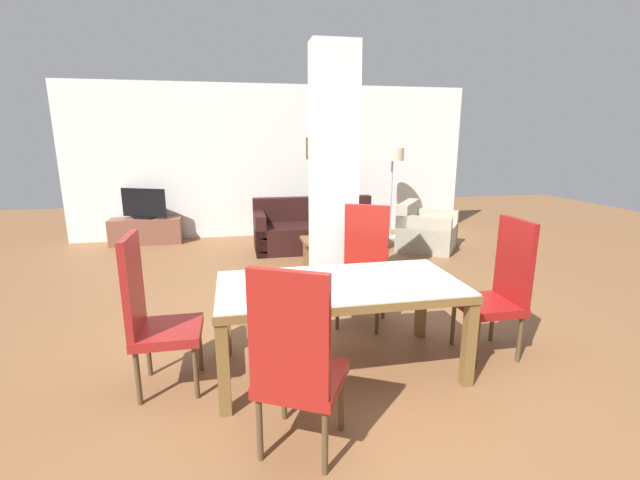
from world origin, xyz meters
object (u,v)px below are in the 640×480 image
at_px(dining_chair_far_right, 364,263).
at_px(tv_stand, 146,231).
at_px(sofa, 316,231).
at_px(tv_screen, 144,204).
at_px(dining_table, 339,299).
at_px(bottle, 322,232).
at_px(coffee_table, 325,252).
at_px(armchair, 425,232).
at_px(dining_chair_head_right, 500,286).
at_px(dining_chair_near_left, 296,362).
at_px(dining_chair_head_left, 152,312).
at_px(floor_lamp, 392,162).

xyz_separation_m(dining_chair_far_right, tv_stand, (-2.73, 3.79, -0.37)).
height_order(sofa, tv_screen, tv_screen).
distance_m(dining_table, bottle, 2.76).
height_order(dining_chair_far_right, coffee_table, dining_chair_far_right).
bearing_deg(armchair, sofa, -66.64).
bearing_deg(armchair, dining_table, 1.61).
bearing_deg(dining_table, sofa, 81.85).
height_order(dining_chair_far_right, tv_screen, dining_chair_far_right).
bearing_deg(dining_chair_far_right, tv_stand, -26.22).
height_order(dining_chair_far_right, dining_chair_head_right, same).
xyz_separation_m(dining_chair_near_left, dining_chair_head_right, (1.82, 0.88, 0.00)).
distance_m(dining_chair_far_right, tv_screen, 4.67).
distance_m(dining_chair_head_left, sofa, 4.23).
xyz_separation_m(coffee_table, floor_lamp, (1.55, 1.57, 1.15)).
bearing_deg(bottle, armchair, 19.44).
bearing_deg(bottle, tv_stand, 144.49).
bearing_deg(floor_lamp, dining_chair_near_left, -115.60).
bearing_deg(tv_stand, sofa, -17.55).
bearing_deg(dining_chair_head_left, sofa, 153.31).
bearing_deg(dining_chair_near_left, tv_screen, 135.65).
xyz_separation_m(armchair, coffee_table, (-1.83, -0.68, -0.06)).
bearing_deg(tv_screen, dining_chair_head_left, 125.28).
bearing_deg(coffee_table, dining_chair_head_left, -123.77).
relative_size(dining_chair_near_left, floor_lamp, 0.72).
distance_m(dining_chair_far_right, floor_lamp, 3.83).
bearing_deg(tv_stand, bottle, -35.51).
height_order(dining_chair_near_left, dining_chair_far_right, same).
relative_size(dining_chair_near_left, dining_chair_head_right, 1.00).
relative_size(tv_screen, floor_lamp, 0.47).
bearing_deg(dining_chair_head_left, coffee_table, 146.23).
height_order(dining_chair_head_left, bottle, dining_chair_head_left).
distance_m(dining_chair_head_left, coffee_table, 3.28).
bearing_deg(tv_screen, dining_chair_head_right, 152.15).
bearing_deg(armchair, floor_lamp, -127.24).
height_order(dining_table, tv_screen, tv_screen).
relative_size(dining_chair_near_left, tv_stand, 0.98).
xyz_separation_m(dining_chair_far_right, coffee_table, (-0.00, 1.85, -0.38)).
bearing_deg(dining_chair_head_right, floor_lamp, -8.61).
bearing_deg(tv_screen, dining_chair_far_right, 149.91).
relative_size(armchair, bottle, 5.10).
distance_m(armchair, floor_lamp, 1.44).
distance_m(dining_chair_far_right, dining_chair_head_right, 1.25).
height_order(dining_chair_near_left, dining_chair_head_right, same).
bearing_deg(dining_chair_near_left, tv_stand, 135.65).
xyz_separation_m(sofa, armchair, (1.75, -0.38, -0.01)).
height_order(dining_chair_far_right, floor_lamp, floor_lamp).
xyz_separation_m(tv_stand, floor_lamp, (4.28, -0.38, 1.14)).
bearing_deg(tv_stand, armchair, -15.55).
height_order(dining_chair_far_right, tv_stand, dining_chair_far_right).
relative_size(dining_chair_near_left, armchair, 0.94).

